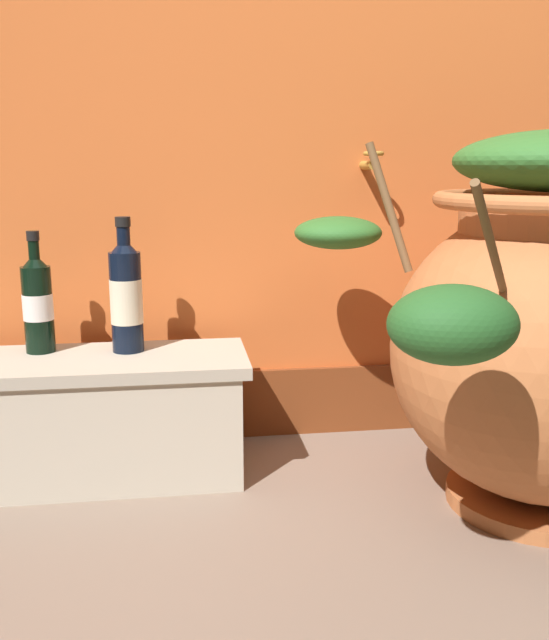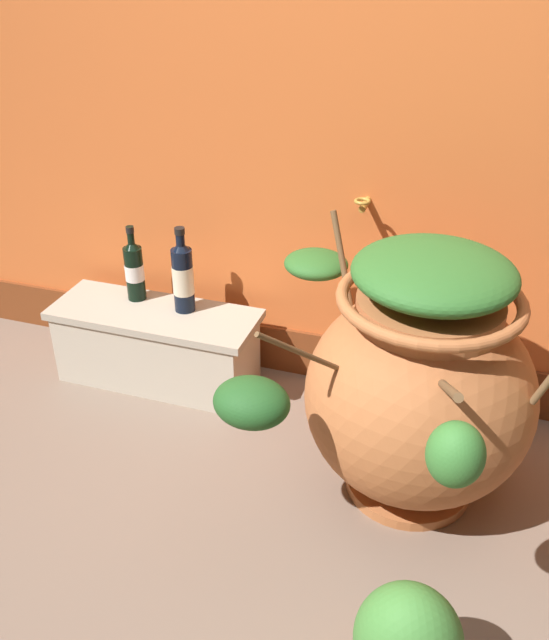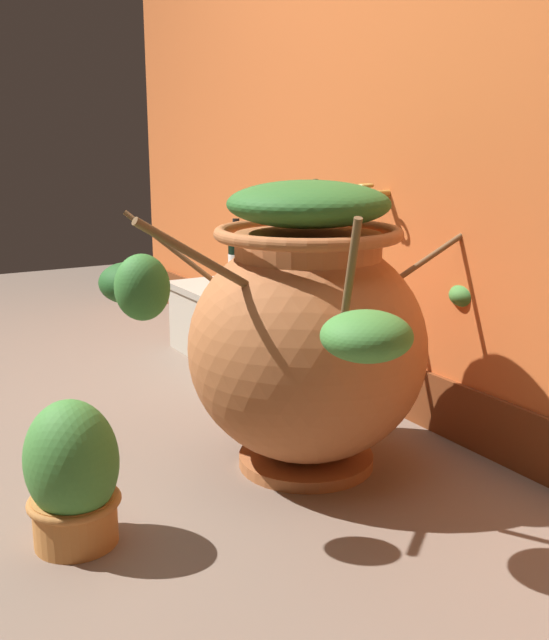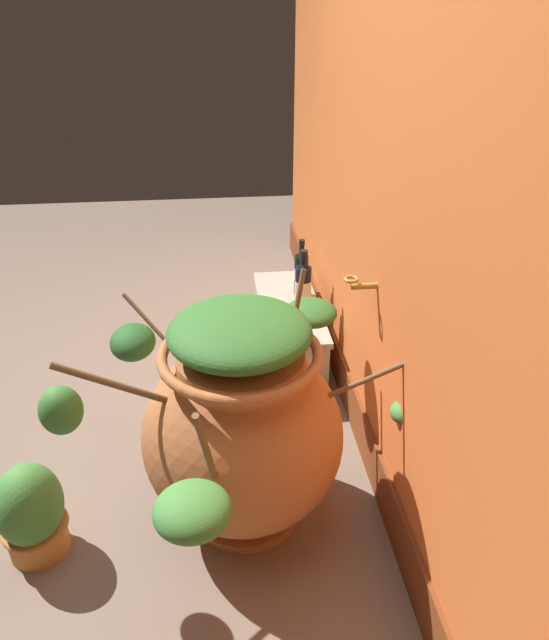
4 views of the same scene
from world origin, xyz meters
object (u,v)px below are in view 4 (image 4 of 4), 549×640
wine_bottle_middle (303,287)px  terracotta_urn (241,423)px  potted_shrub (31,513)px  wine_bottle_left (301,271)px

wine_bottle_middle → terracotta_urn: bearing=-20.7°
terracotta_urn → potted_shrub: terracotta_urn is taller
terracotta_urn → wine_bottle_left: (-1.17, 0.38, 0.02)m
wine_bottle_left → potted_shrub: wine_bottle_left is taller
wine_bottle_left → wine_bottle_middle: wine_bottle_middle is taller
potted_shrub → terracotta_urn: bearing=97.7°
wine_bottle_left → potted_shrub: bearing=-41.2°
terracotta_urn → wine_bottle_middle: 1.01m
terracotta_urn → wine_bottle_middle: size_ratio=3.74×
potted_shrub → wine_bottle_middle: bearing=133.9°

